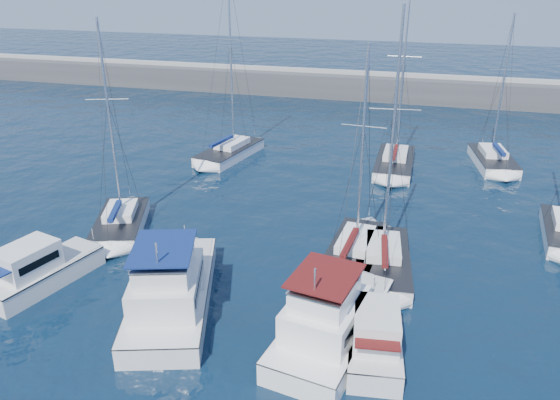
% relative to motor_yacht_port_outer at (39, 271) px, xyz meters
% --- Properties ---
extents(ground, '(220.00, 220.00, 0.00)m').
position_rel_motor_yacht_port_outer_xyz_m(ground, '(13.11, 0.26, -0.94)').
color(ground, black).
rests_on(ground, ground).
extents(breakwater, '(160.00, 6.00, 4.45)m').
position_rel_motor_yacht_port_outer_xyz_m(breakwater, '(13.11, 52.26, 0.11)').
color(breakwater, '#424244').
rests_on(breakwater, ground).
extents(motor_yacht_port_outer, '(4.22, 7.20, 3.20)m').
position_rel_motor_yacht_port_outer_xyz_m(motor_yacht_port_outer, '(0.00, 0.00, 0.00)').
color(motor_yacht_port_outer, silver).
rests_on(motor_yacht_port_outer, ground).
extents(motor_yacht_port_inner, '(6.84, 11.17, 4.69)m').
position_rel_motor_yacht_port_outer_xyz_m(motor_yacht_port_inner, '(8.22, -0.21, 0.19)').
color(motor_yacht_port_inner, silver).
rests_on(motor_yacht_port_inner, ground).
extents(motor_yacht_stbd_inner, '(5.28, 9.64, 4.69)m').
position_rel_motor_yacht_port_outer_xyz_m(motor_yacht_stbd_inner, '(16.79, -0.76, 0.19)').
color(motor_yacht_stbd_inner, white).
rests_on(motor_yacht_stbd_inner, ground).
extents(motor_yacht_stbd_outer, '(3.14, 6.53, 3.20)m').
position_rel_motor_yacht_port_outer_xyz_m(motor_yacht_stbd_outer, '(18.97, -1.06, 0.00)').
color(motor_yacht_stbd_outer, silver).
rests_on(motor_yacht_stbd_outer, ground).
extents(sailboat_mid_a, '(5.20, 7.51, 14.33)m').
position_rel_motor_yacht_port_outer_xyz_m(sailboat_mid_a, '(0.75, 7.55, -0.41)').
color(sailboat_mid_a, white).
rests_on(sailboat_mid_a, ground).
extents(sailboat_mid_c, '(3.60, 8.41, 13.39)m').
position_rel_motor_yacht_port_outer_xyz_m(sailboat_mid_c, '(16.83, 7.38, -0.43)').
color(sailboat_mid_c, white).
rests_on(sailboat_mid_c, ground).
extents(sailboat_mid_d, '(3.93, 8.08, 15.42)m').
position_rel_motor_yacht_port_outer_xyz_m(sailboat_mid_d, '(18.66, 6.90, -0.41)').
color(sailboat_mid_d, silver).
rests_on(sailboat_mid_d, ground).
extents(sailboat_back_a, '(4.71, 8.47, 17.19)m').
position_rel_motor_yacht_port_outer_xyz_m(sailboat_back_a, '(2.85, 23.88, -0.39)').
color(sailboat_back_a, white).
rests_on(sailboat_back_a, ground).
extents(sailboat_back_b, '(3.21, 8.29, 15.56)m').
position_rel_motor_yacht_port_outer_xyz_m(sailboat_back_b, '(18.11, 24.82, -0.42)').
color(sailboat_back_b, silver).
rests_on(sailboat_back_b, ground).
extents(sailboat_back_c, '(4.14, 7.57, 13.47)m').
position_rel_motor_yacht_port_outer_xyz_m(sailboat_back_c, '(26.67, 27.82, -0.43)').
color(sailboat_back_c, white).
rests_on(sailboat_back_c, ground).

